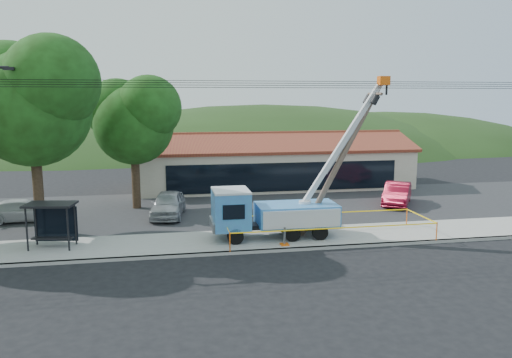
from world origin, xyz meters
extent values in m
plane|color=black|center=(0.00, 0.00, 0.00)|extent=(120.00, 120.00, 0.00)
cube|color=gray|center=(0.00, 2.10, 0.07)|extent=(60.00, 0.25, 0.15)
cube|color=gray|center=(0.00, 4.00, 0.07)|extent=(60.00, 4.00, 0.15)
cube|color=#28282B|center=(0.00, 12.00, 0.05)|extent=(60.00, 12.00, 0.10)
cube|color=beige|center=(4.00, 20.00, 1.70)|extent=(22.00, 8.00, 3.40)
cube|color=black|center=(4.00, 15.98, 1.43)|extent=(18.04, 0.08, 2.21)
cube|color=maroon|center=(4.00, 18.00, 3.90)|extent=(22.50, 4.53, 1.52)
cube|color=maroon|center=(4.00, 22.00, 3.90)|extent=(22.50, 4.53, 1.52)
cube|color=maroon|center=(4.00, 20.00, 4.55)|extent=(22.50, 0.30, 0.25)
cube|color=black|center=(-12.20, 5.00, 8.85)|extent=(0.50, 0.22, 0.15)
cylinder|color=#332316|center=(-12.00, 8.00, 2.53)|extent=(0.56, 0.56, 5.06)
sphere|color=#1A380F|center=(-12.00, 8.00, 6.90)|extent=(6.30, 6.30, 6.30)
sphere|color=#1A380F|center=(-13.26, 8.84, 8.05)|extent=(5.04, 5.04, 5.04)
sphere|color=#1A380F|center=(-10.74, 7.16, 8.28)|extent=(5.04, 5.04, 5.04)
cylinder|color=#332316|center=(-7.00, 13.00, 2.09)|extent=(0.56, 0.56, 4.18)
sphere|color=#1A380F|center=(-7.00, 13.00, 5.70)|extent=(5.25, 5.25, 5.25)
sphere|color=#1A380F|center=(-8.05, 13.70, 6.65)|extent=(4.20, 4.20, 4.20)
sphere|color=#1A380F|center=(-5.95, 12.30, 6.84)|extent=(4.20, 4.20, 4.20)
ellipsoid|color=#203814|center=(-15.00, 55.00, 0.00)|extent=(78.40, 56.00, 28.00)
ellipsoid|color=#203814|center=(10.00, 55.00, 0.00)|extent=(89.60, 64.00, 32.00)
ellipsoid|color=#203814|center=(30.00, 55.00, 0.00)|extent=(72.80, 52.00, 26.00)
cylinder|color=black|center=(0.00, 3.10, 7.96)|extent=(60.00, 0.02, 0.02)
cylinder|color=black|center=(0.00, 3.60, 8.08)|extent=(60.00, 0.02, 0.02)
cylinder|color=black|center=(0.00, 4.10, 8.20)|extent=(60.00, 0.02, 0.02)
cylinder|color=black|center=(0.00, 4.50, 8.32)|extent=(60.00, 0.02, 0.02)
cylinder|color=black|center=(-1.63, 3.24, 0.56)|extent=(0.83, 0.28, 0.83)
cylinder|color=black|center=(-1.63, 5.19, 0.56)|extent=(0.83, 0.28, 0.83)
cylinder|color=black|center=(1.34, 3.24, 0.56)|extent=(0.83, 0.28, 0.83)
cylinder|color=black|center=(1.34, 5.19, 0.56)|extent=(0.83, 0.28, 0.83)
cylinder|color=black|center=(2.82, 3.24, 0.56)|extent=(0.83, 0.28, 0.83)
cylinder|color=black|center=(2.82, 5.19, 0.56)|extent=(0.83, 0.28, 0.83)
cube|color=black|center=(0.78, 4.22, 0.79)|extent=(6.12, 0.93, 0.23)
cube|color=#3D9EDB|center=(-1.72, 4.22, 1.72)|extent=(1.85, 2.22, 1.95)
cube|color=silver|center=(-1.72, 4.22, 2.73)|extent=(1.85, 2.22, 0.11)
cube|color=black|center=(-2.60, 4.22, 1.85)|extent=(0.07, 1.67, 0.83)
cube|color=gray|center=(-2.69, 4.22, 0.97)|extent=(0.14, 2.13, 0.46)
cube|color=#3D9EDB|center=(1.80, 4.22, 1.34)|extent=(4.26, 2.22, 1.11)
cylinder|color=silver|center=(2.26, 4.22, 1.76)|extent=(0.65, 0.65, 0.56)
cube|color=silver|center=(4.32, 4.22, 5.18)|extent=(4.33, 0.26, 6.51)
cube|color=gray|center=(4.60, 4.22, 5.41)|extent=(2.61, 0.17, 3.91)
cube|color=#FD600D|center=(6.37, 4.03, 8.36)|extent=(0.56, 0.46, 0.46)
cube|color=#FD600D|center=(0.78, 2.64, 0.18)|extent=(0.42, 0.42, 0.07)
cube|color=#FD600D|center=(3.19, 5.79, 0.18)|extent=(0.42, 0.42, 0.07)
cylinder|color=brown|center=(4.24, 4.25, 4.25)|extent=(4.55, 0.31, 8.35)
cube|color=brown|center=(6.02, 4.25, 7.67)|extent=(0.16, 1.75, 0.16)
cylinder|color=black|center=(5.82, 4.74, 7.38)|extent=(0.53, 0.35, 0.59)
cylinder|color=black|center=(5.82, 3.77, 7.38)|extent=(0.53, 0.35, 0.59)
cylinder|color=black|center=(-11.66, 3.92, 1.21)|extent=(0.10, 0.10, 2.15)
cylinder|color=black|center=(-9.71, 3.62, 1.21)|extent=(0.10, 0.10, 2.15)
cylinder|color=black|center=(-11.50, 4.98, 1.21)|extent=(0.10, 0.10, 2.15)
cylinder|color=black|center=(-9.55, 4.68, 1.21)|extent=(0.10, 0.10, 2.15)
cube|color=black|center=(-10.61, 4.30, 2.33)|extent=(2.52, 1.77, 0.11)
cube|color=black|center=(-10.52, 4.88, 1.21)|extent=(2.13, 0.37, 1.79)
cube|color=black|center=(-10.61, 4.30, 0.63)|extent=(2.00, 0.65, 0.07)
cylinder|color=#FD600D|center=(-2.06, 2.06, 0.63)|extent=(0.06, 0.06, 0.96)
cylinder|color=#FD600D|center=(8.75, 2.06, 0.63)|extent=(0.06, 0.06, 0.96)
cylinder|color=#FD600D|center=(8.75, 5.34, 0.63)|extent=(0.06, 0.06, 0.96)
cylinder|color=#FD600D|center=(-2.06, 5.34, 0.63)|extent=(0.06, 0.06, 0.96)
cube|color=yellow|center=(3.35, 2.06, 1.07)|extent=(10.81, 0.01, 0.06)
cube|color=yellow|center=(8.75, 3.70, 1.07)|extent=(0.01, 3.28, 0.06)
cube|color=yellow|center=(3.35, 5.34, 1.07)|extent=(10.81, 0.01, 0.06)
cube|color=yellow|center=(-2.06, 3.70, 1.07)|extent=(0.01, 3.28, 0.06)
imported|color=#A0A2A7|center=(-4.92, 10.10, 0.00)|extent=(2.52, 4.88, 1.59)
imported|color=maroon|center=(10.81, 10.84, 0.00)|extent=(3.79, 4.82, 1.53)
imported|color=silver|center=(-13.55, 10.51, 0.00)|extent=(4.70, 2.41, 1.31)
camera|label=1|loc=(-4.97, -20.92, 7.51)|focal=35.00mm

